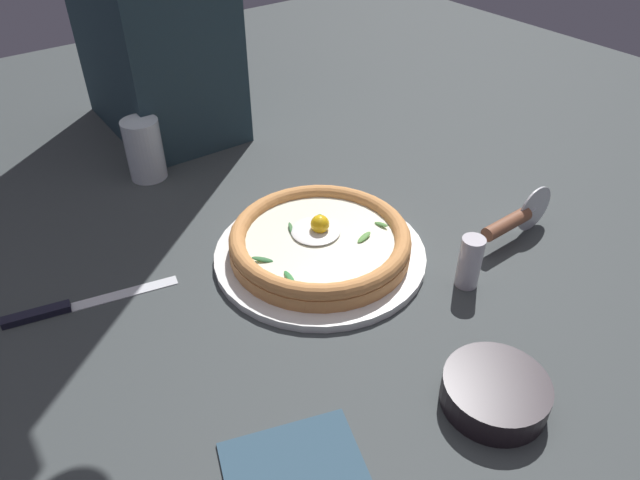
{
  "coord_description": "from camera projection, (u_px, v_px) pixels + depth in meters",
  "views": [
    {
      "loc": [
        -0.38,
        -0.51,
        0.54
      ],
      "look_at": [
        0.02,
        0.03,
        0.03
      ],
      "focal_mm": 32.8,
      "sensor_mm": 36.0,
      "label": 1
    }
  ],
  "objects": [
    {
      "name": "side_bowl",
      "position": [
        495.0,
        392.0,
        0.65
      ],
      "size": [
        0.12,
        0.12,
        0.04
      ],
      "primitive_type": "cylinder",
      "color": "black",
      "rests_on": "ground"
    },
    {
      "name": "pepper_shaker",
      "position": [
        470.0,
        262.0,
        0.79
      ],
      "size": [
        0.03,
        0.03,
        0.08
      ],
      "primitive_type": "cylinder",
      "color": "silver",
      "rests_on": "ground"
    },
    {
      "name": "pizza_plate",
      "position": [
        320.0,
        254.0,
        0.86
      ],
      "size": [
        0.31,
        0.31,
        0.01
      ],
      "primitive_type": "cylinder",
      "color": "white",
      "rests_on": "ground"
    },
    {
      "name": "pizza_cutter",
      "position": [
        515.0,
        220.0,
        0.88
      ],
      "size": [
        0.15,
        0.02,
        0.07
      ],
      "color": "silver",
      "rests_on": "ground"
    },
    {
      "name": "table_knife",
      "position": [
        66.0,
        307.0,
        0.77
      ],
      "size": [
        0.22,
        0.07,
        0.01
      ],
      "color": "silver",
      "rests_on": "ground"
    },
    {
      "name": "pizza",
      "position": [
        320.0,
        240.0,
        0.85
      ],
      "size": [
        0.26,
        0.26,
        0.05
      ],
      "color": "#DB9150",
      "rests_on": "pizza_plate"
    },
    {
      "name": "drinking_glass",
      "position": [
        145.0,
        154.0,
        1.02
      ],
      "size": [
        0.06,
        0.06,
        0.11
      ],
      "color": "silver",
      "rests_on": "ground"
    },
    {
      "name": "folded_napkin",
      "position": [
        292.0,
        461.0,
        0.59
      ],
      "size": [
        0.16,
        0.13,
        0.01
      ],
      "primitive_type": "cube",
      "rotation": [
        0.0,
        0.0,
        5.96
      ],
      "color": "#2E495C",
      "rests_on": "ground"
    },
    {
      "name": "ground_plane",
      "position": [
        320.0,
        282.0,
        0.84
      ],
      "size": [
        2.4,
        2.4,
        0.03
      ],
      "primitive_type": "cube",
      "color": "#383D3E",
      "rests_on": "ground"
    }
  ]
}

